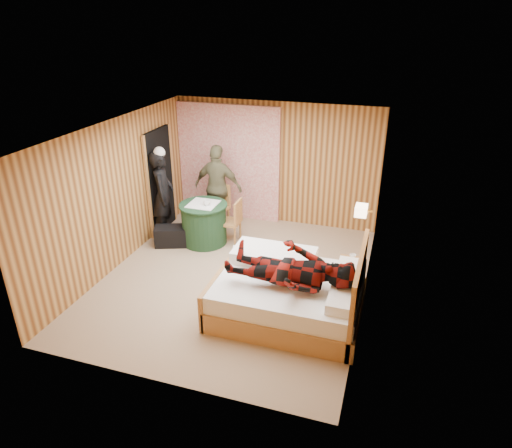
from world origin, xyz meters
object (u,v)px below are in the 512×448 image
(wall_lamp, at_px, (361,210))
(bed, at_px, (291,293))
(chair_far, at_px, (219,203))
(round_table, at_px, (204,223))
(woman_standing, at_px, (163,195))
(man_at_table, at_px, (218,187))
(nightstand, at_px, (350,278))
(chair_near, at_px, (233,219))
(duffel_bag, at_px, (173,236))
(man_on_bed, at_px, (291,261))

(wall_lamp, xyz_separation_m, bed, (-0.80, -1.10, -0.97))
(wall_lamp, xyz_separation_m, chair_far, (-2.91, 1.33, -0.76))
(round_table, relative_size, woman_standing, 0.52)
(wall_lamp, distance_m, man_at_table, 3.26)
(round_table, xyz_separation_m, chair_far, (0.02, 0.71, 0.13))
(round_table, distance_m, man_at_table, 0.89)
(round_table, bearing_deg, woman_standing, 177.61)
(nightstand, xyz_separation_m, chair_far, (-2.87, 1.68, 0.26))
(nightstand, xyz_separation_m, chair_near, (-2.34, 1.11, 0.23))
(round_table, bearing_deg, bed, -38.99)
(nightstand, xyz_separation_m, man_at_table, (-2.88, 1.72, 0.58))
(man_at_table, bearing_deg, chair_far, 113.33)
(duffel_bag, distance_m, man_at_table, 1.36)
(chair_far, height_order, man_on_bed, man_on_bed)
(round_table, distance_m, chair_far, 0.73)
(woman_standing, bearing_deg, man_on_bed, -142.55)
(chair_far, bearing_deg, bed, -36.98)
(man_on_bed, bearing_deg, round_table, 137.86)
(wall_lamp, height_order, chair_near, wall_lamp)
(round_table, bearing_deg, chair_near, 14.88)
(woman_standing, xyz_separation_m, man_on_bed, (3.00, -1.98, 0.14))
(chair_near, relative_size, woman_standing, 0.51)
(bed, distance_m, man_on_bed, 0.71)
(round_table, bearing_deg, nightstand, -18.50)
(chair_near, xyz_separation_m, duffel_bag, (-1.08, -0.43, -0.33))
(bed, relative_size, chair_near, 2.39)
(chair_far, relative_size, woman_standing, 0.54)
(chair_far, relative_size, man_at_table, 0.54)
(wall_lamp, height_order, man_on_bed, man_on_bed)
(round_table, height_order, woman_standing, woman_standing)
(chair_far, bearing_deg, woman_standing, -129.80)
(round_table, height_order, man_at_table, man_at_table)
(wall_lamp, xyz_separation_m, duffel_bag, (-3.46, 0.33, -1.11))
(chair_far, bearing_deg, nightstand, -18.22)
(nightstand, relative_size, man_at_table, 0.33)
(man_at_table, bearing_deg, duffel_bag, 65.86)
(woman_standing, distance_m, man_on_bed, 3.60)
(chair_near, distance_m, man_on_bed, 2.69)
(bed, xyz_separation_m, man_at_table, (-2.12, 2.48, 0.53))
(bed, xyz_separation_m, chair_far, (-2.11, 2.43, 0.21))
(nightstand, relative_size, man_on_bed, 0.32)
(chair_far, bearing_deg, wall_lamp, -12.41)
(duffel_bag, bearing_deg, chair_near, 1.36)
(bed, relative_size, woman_standing, 1.22)
(chair_far, relative_size, chair_near, 1.06)
(wall_lamp, bearing_deg, bed, -126.02)
(wall_lamp, relative_size, woman_standing, 0.15)
(nightstand, distance_m, round_table, 3.04)
(round_table, distance_m, man_on_bed, 2.96)
(bed, height_order, chair_near, bed)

